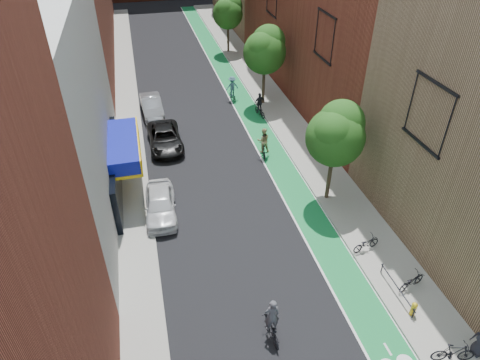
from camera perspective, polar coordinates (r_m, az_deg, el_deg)
bike_lane at (r=39.65m, az=-0.02°, el=11.07°), size 2.00×68.00×0.01m
sidewalk_left at (r=38.70m, az=-14.76°, el=9.34°), size 2.00×68.00×0.15m
sidewalk_right at (r=40.24m, az=3.50°, el=11.49°), size 3.00×68.00×0.15m
building_left_white at (r=26.10m, az=-26.97°, el=8.09°), size 8.00×20.00×12.00m
tree_near at (r=24.64m, az=12.73°, el=6.15°), size 3.40×3.36×6.42m
tree_mid at (r=36.51m, az=3.37°, el=17.05°), size 3.55×3.53×6.74m
tree_far at (r=49.65m, az=-1.60°, el=21.58°), size 3.30×3.25×6.21m
parked_car_white at (r=25.40m, az=-10.57°, el=-3.19°), size 2.00×4.49×1.50m
parked_car_black at (r=31.97m, az=-9.97°, el=5.53°), size 2.42×5.09×1.40m
parked_car_silver at (r=36.88m, az=-11.68°, el=9.63°), size 1.81×4.61×1.50m
cyclist_lead at (r=19.30m, az=4.25°, el=-18.66°), size 0.68×1.79×2.20m
cyclist_lane_near at (r=30.26m, az=3.14°, el=4.75°), size 0.98×1.77×2.19m
cyclist_lane_mid at (r=35.94m, az=2.65°, el=9.62°), size 1.02×1.81×1.99m
cyclist_lane_far at (r=38.69m, az=-1.04°, el=12.06°), size 1.25×1.53×2.15m
parked_bike_near at (r=22.54m, az=21.91°, el=-12.41°), size 1.68×1.00×0.84m
parked_bike_mid at (r=20.48m, az=26.61°, el=-19.89°), size 1.87×0.91×1.08m
parked_bike_far at (r=23.71m, az=16.47°, el=-8.12°), size 1.69×0.88×0.85m
fire_hydrant at (r=21.47m, az=22.15°, el=-15.57°), size 0.26×0.26×0.76m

